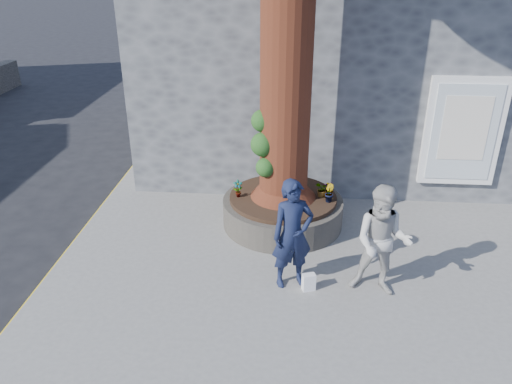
{
  "coord_description": "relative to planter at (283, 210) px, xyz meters",
  "views": [
    {
      "loc": [
        0.96,
        -6.55,
        4.9
      ],
      "look_at": [
        0.36,
        1.02,
        1.25
      ],
      "focal_mm": 35.0,
      "sensor_mm": 36.0,
      "label": 1
    }
  ],
  "objects": [
    {
      "name": "ground",
      "position": [
        -0.8,
        -2.0,
        -0.41
      ],
      "size": [
        120.0,
        120.0,
        0.0
      ],
      "primitive_type": "plane",
      "color": "black",
      "rests_on": "ground"
    },
    {
      "name": "pavement",
      "position": [
        0.7,
        -1.0,
        -0.35
      ],
      "size": [
        9.0,
        8.0,
        0.12
      ],
      "primitive_type": "cube",
      "color": "slate",
      "rests_on": "ground"
    },
    {
      "name": "yellow_line",
      "position": [
        -3.85,
        -1.0,
        -0.41
      ],
      "size": [
        0.1,
        30.0,
        0.01
      ],
      "primitive_type": "cube",
      "color": "yellow",
      "rests_on": "ground"
    },
    {
      "name": "stone_shop",
      "position": [
        1.7,
        5.2,
        2.75
      ],
      "size": [
        10.3,
        8.3,
        6.3
      ],
      "color": "#494B4E",
      "rests_on": "ground"
    },
    {
      "name": "planter",
      "position": [
        0.0,
        0.0,
        0.0
      ],
      "size": [
        2.3,
        2.3,
        0.6
      ],
      "color": "black",
      "rests_on": "pavement"
    },
    {
      "name": "man",
      "position": [
        0.2,
        -1.94,
        0.6
      ],
      "size": [
        0.76,
        0.63,
        1.79
      ],
      "primitive_type": "imported",
      "rotation": [
        0.0,
        0.0,
        0.35
      ],
      "color": "#131A35",
      "rests_on": "pavement"
    },
    {
      "name": "woman",
      "position": [
        1.54,
        -2.05,
        0.6
      ],
      "size": [
        0.99,
        0.85,
        1.79
      ],
      "primitive_type": "imported",
      "rotation": [
        0.0,
        0.0,
        -0.22
      ],
      "color": "#B4B2AC",
      "rests_on": "pavement"
    },
    {
      "name": "shopping_bag",
      "position": [
        0.48,
        -2.1,
        -0.15
      ],
      "size": [
        0.23,
        0.18,
        0.28
      ],
      "primitive_type": "cube",
      "rotation": [
        0.0,
        0.0,
        0.32
      ],
      "color": "white",
      "rests_on": "pavement"
    },
    {
      "name": "plant_a",
      "position": [
        -0.85,
        -0.12,
        0.48
      ],
      "size": [
        0.2,
        0.16,
        0.34
      ],
      "primitive_type": "imported",
      "rotation": [
        0.0,
        0.0,
        0.26
      ],
      "color": "gray",
      "rests_on": "planter"
    },
    {
      "name": "plant_b",
      "position": [
        0.85,
        -0.17,
        0.48
      ],
      "size": [
        0.21,
        0.22,
        0.35
      ],
      "primitive_type": "imported",
      "rotation": [
        0.0,
        0.0,
        1.73
      ],
      "color": "gray",
      "rests_on": "planter"
    },
    {
      "name": "plant_c",
      "position": [
        0.85,
        -0.01,
        0.47
      ],
      "size": [
        0.24,
        0.24,
        0.33
      ],
      "primitive_type": "imported",
      "rotation": [
        0.0,
        0.0,
        3.51
      ],
      "color": "gray",
      "rests_on": "planter"
    },
    {
      "name": "plant_d",
      "position": [
        0.74,
        0.02,
        0.46
      ],
      "size": [
        0.34,
        0.35,
        0.3
      ],
      "primitive_type": "imported",
      "rotation": [
        0.0,
        0.0,
        5.26
      ],
      "color": "gray",
      "rests_on": "planter"
    }
  ]
}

